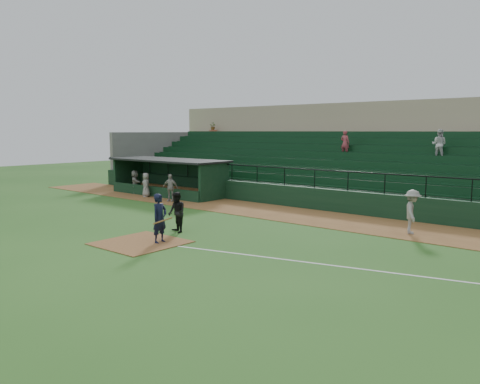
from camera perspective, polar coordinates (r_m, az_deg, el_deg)
The scene contains 12 objects.
ground at distance 19.44m, azimuth -9.53°, elevation -5.55°, with size 90.00×90.00×0.00m, color #29591D.
warning_track at distance 25.27m, azimuth 4.37°, elevation -2.45°, with size 40.00×4.00×0.03m, color brown.
home_plate_dirt at distance 18.82m, azimuth -11.85°, elevation -5.99°, with size 3.00×3.00×0.03m, color brown.
foul_line at distance 15.55m, azimuth 13.97°, elevation -8.92°, with size 18.00×0.09×0.01m, color white.
stadium_structure at distance 32.23m, azimuth 13.19°, elevation 3.59°, with size 38.00×13.08×6.40m.
dugout at distance 32.72m, azimuth -8.02°, elevation 2.07°, with size 8.90×3.20×2.42m.
batter_at_plate at distance 18.52m, azimuth -9.62°, elevation -3.15°, with size 1.07×0.75×1.92m.
umpire at distance 20.35m, azimuth -7.62°, elevation -2.44°, with size 0.84×0.66×1.74m, color black.
runner at distance 21.06m, azimuth 19.98°, elevation -2.25°, with size 1.20×0.69×1.85m, color gray.
dugout_player_a at distance 29.24m, azimuth -8.39°, elevation 0.52°, with size 0.98×0.41×1.68m, color #A19D97.
dugout_player_b at distance 31.52m, azimuth -11.23°, elevation 0.85°, with size 0.77×0.50×1.57m, color gray.
dugout_player_c at distance 33.28m, azimuth -12.51°, elevation 1.18°, with size 1.48×0.47×1.60m, color gray.
Camera 1 is at (14.43, -12.29, 4.30)m, focal length 35.51 mm.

